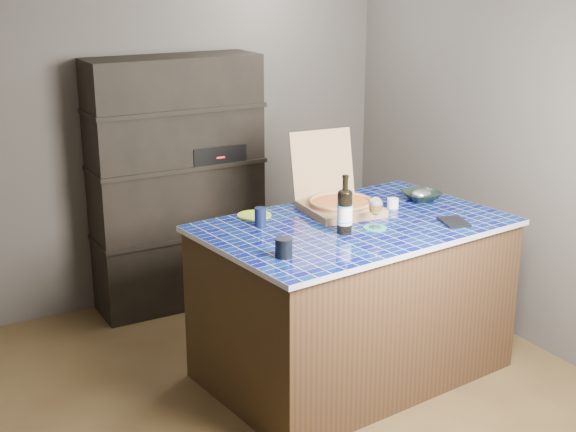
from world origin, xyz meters
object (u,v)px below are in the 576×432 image
kitchen_island (353,299)px  bowl (421,196)px  dvd_case (454,222)px  wine_glass (376,207)px  mead_bottle (345,211)px  pizza_box (339,201)px

kitchen_island → bowl: bowl is taller
dvd_case → wine_glass: bearing=178.7°
dvd_case → mead_bottle: bearing=-177.4°
bowl → mead_bottle: bearing=-158.7°
kitchen_island → wine_glass: size_ratio=10.32×
pizza_box → mead_bottle: size_ratio=1.62×
pizza_box → mead_bottle: (-0.20, -0.36, 0.07)m
mead_bottle → dvd_case: bearing=-14.0°
wine_glass → bowl: bearing=28.7°
pizza_box → wine_glass: pizza_box is taller
mead_bottle → wine_glass: mead_bottle is taller
mead_bottle → wine_glass: size_ratio=1.85×
kitchen_island → mead_bottle: mead_bottle is taller
kitchen_island → dvd_case: dvd_case is taller
kitchen_island → mead_bottle: (-0.16, -0.13, 0.61)m
wine_glass → bowl: wine_glass is taller
dvd_case → bowl: 0.49m
kitchen_island → bowl: bearing=9.8°
kitchen_island → mead_bottle: size_ratio=5.56×
wine_glass → pizza_box: bearing=90.4°
dvd_case → kitchen_island: bearing=166.4°
pizza_box → bowl: (0.59, -0.06, -0.04)m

